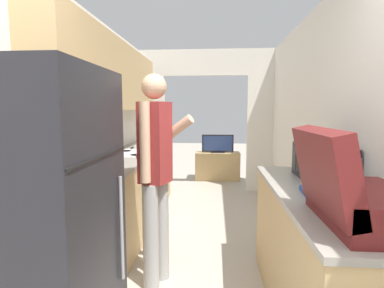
# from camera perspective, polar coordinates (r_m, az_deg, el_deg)

# --- Properties ---
(wall_left) EXTENTS (0.38, 6.80, 2.50)m
(wall_left) POSITION_cam_1_polar(r_m,az_deg,el_deg) (3.20, -19.83, 6.99)
(wall_left) COLOR white
(wall_left) RESTS_ON ground_plane
(wall_right) EXTENTS (0.06, 6.80, 2.50)m
(wall_right) POSITION_cam_1_polar(r_m,az_deg,el_deg) (2.74, 26.85, 1.50)
(wall_right) COLOR white
(wall_right) RESTS_ON ground_plane
(wall_far_with_doorway) EXTENTS (2.77, 0.06, 2.50)m
(wall_far_with_doorway) POSITION_cam_1_polar(r_m,az_deg,el_deg) (5.35, 2.58, 6.22)
(wall_far_with_doorway) COLOR white
(wall_far_with_doorway) RESTS_ON ground_plane
(counter_left) EXTENTS (0.62, 3.07, 0.92)m
(counter_left) POSITION_cam_1_polar(r_m,az_deg,el_deg) (3.71, -12.49, -9.15)
(counter_left) COLOR tan
(counter_left) RESTS_ON ground_plane
(counter_right) EXTENTS (0.62, 1.78, 0.92)m
(counter_right) POSITION_cam_1_polar(r_m,az_deg,el_deg) (2.31, 23.31, -19.50)
(counter_right) COLOR tan
(counter_right) RESTS_ON ground_plane
(refrigerator) EXTENTS (0.78, 0.80, 1.68)m
(refrigerator) POSITION_cam_1_polar(r_m,az_deg,el_deg) (1.92, -27.41, -12.93)
(refrigerator) COLOR black
(refrigerator) RESTS_ON ground_plane
(range_oven) EXTENTS (0.66, 0.73, 1.06)m
(range_oven) POSITION_cam_1_polar(r_m,az_deg,el_deg) (3.91, -11.45, -8.25)
(range_oven) COLOR white
(range_oven) RESTS_ON ground_plane
(person) EXTENTS (0.55, 0.45, 1.74)m
(person) POSITION_cam_1_polar(r_m,az_deg,el_deg) (2.46, -7.00, -5.59)
(person) COLOR #9E9E9E
(person) RESTS_ON ground_plane
(suitcase) EXTENTS (0.48, 0.61, 0.45)m
(suitcase) POSITION_cam_1_polar(r_m,az_deg,el_deg) (1.61, 28.14, -8.34)
(suitcase) COLOR #5B1919
(suitcase) RESTS_ON counter_right
(microwave) EXTENTS (0.34, 0.53, 0.27)m
(microwave) POSITION_cam_1_polar(r_m,az_deg,el_deg) (2.52, 23.55, -3.20)
(microwave) COLOR black
(microwave) RESTS_ON counter_right
(book_stack) EXTENTS (0.27, 0.32, 0.06)m
(book_stack) POSITION_cam_1_polar(r_m,az_deg,el_deg) (2.07, 23.59, -8.10)
(book_stack) COLOR #2D4C99
(book_stack) RESTS_ON counter_right
(tv_cabinet) EXTENTS (0.92, 0.42, 0.57)m
(tv_cabinet) POSITION_cam_1_polar(r_m,az_deg,el_deg) (6.31, 4.87, -4.15)
(tv_cabinet) COLOR tan
(tv_cabinet) RESTS_ON ground_plane
(television) EXTENTS (0.65, 0.16, 0.37)m
(television) POSITION_cam_1_polar(r_m,az_deg,el_deg) (6.20, 4.92, 0.03)
(television) COLOR black
(television) RESTS_ON tv_cabinet
(knife) EXTENTS (0.06, 0.35, 0.02)m
(knife) POSITION_cam_1_polar(r_m,az_deg,el_deg) (4.30, -11.09, -0.62)
(knife) COLOR #B7B7BC
(knife) RESTS_ON counter_left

